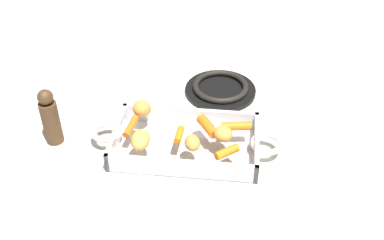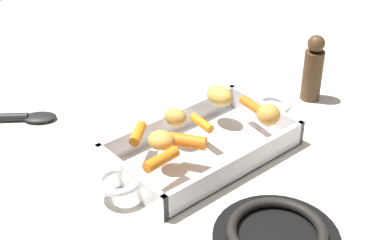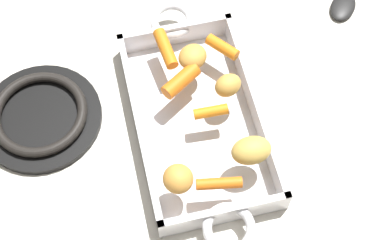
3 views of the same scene
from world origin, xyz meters
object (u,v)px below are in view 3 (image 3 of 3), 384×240
(potato_whole, at_px, (178,179))
(baby_carrot_center_left, at_px, (166,49))
(baby_carrot_northeast, at_px, (220,183))
(baby_carrot_center_right, at_px, (181,81))
(potato_corner, at_px, (251,150))
(potato_golden_small, at_px, (228,85))
(stove_burner_rear, at_px, (40,116))
(potato_halved, at_px, (193,57))
(baby_carrot_southeast, at_px, (222,47))
(baby_carrot_short, at_px, (211,112))
(roasting_dish, at_px, (198,120))

(potato_whole, bearing_deg, baby_carrot_center_left, 172.40)
(baby_carrot_northeast, xyz_separation_m, baby_carrot_center_right, (-0.18, -0.02, 0.00))
(potato_corner, height_order, potato_golden_small, potato_corner)
(stove_burner_rear, bearing_deg, potato_halved, 94.43)
(baby_carrot_southeast, distance_m, potato_halved, 0.05)
(potato_corner, relative_size, potato_golden_small, 1.38)
(baby_carrot_short, distance_m, baby_carrot_center_left, 0.13)
(baby_carrot_northeast, relative_size, potato_corner, 1.10)
(baby_carrot_center_left, height_order, stove_burner_rear, baby_carrot_center_left)
(baby_carrot_northeast, height_order, potato_halved, potato_halved)
(roasting_dish, bearing_deg, potato_halved, 171.92)
(baby_carrot_southeast, distance_m, potato_golden_small, 0.08)
(baby_carrot_center_right, height_order, potato_whole, potato_whole)
(potato_corner, height_order, potato_whole, potato_whole)
(baby_carrot_northeast, relative_size, stove_burner_rear, 0.34)
(stove_burner_rear, bearing_deg, potato_golden_small, 81.23)
(baby_carrot_northeast, bearing_deg, stove_burner_rear, -128.68)
(baby_carrot_short, relative_size, baby_carrot_southeast, 0.93)
(baby_carrot_northeast, relative_size, potato_halved, 1.38)
(roasting_dish, relative_size, potato_corner, 7.60)
(potato_halved, bearing_deg, baby_carrot_northeast, -2.95)
(baby_carrot_center_left, bearing_deg, potato_golden_small, 39.49)
(baby_carrot_southeast, distance_m, baby_carrot_center_left, 0.09)
(baby_carrot_northeast, relative_size, baby_carrot_southeast, 1.16)
(baby_carrot_short, height_order, baby_carrot_center_right, baby_carrot_center_right)
(potato_halved, bearing_deg, baby_carrot_southeast, 102.61)
(potato_golden_small, bearing_deg, baby_carrot_short, -46.35)
(baby_carrot_center_right, distance_m, potato_corner, 0.16)
(baby_carrot_northeast, distance_m, potato_corner, 0.07)
(potato_whole, bearing_deg, baby_carrot_northeast, 74.83)
(baby_carrot_short, bearing_deg, baby_carrot_southeast, 156.92)
(roasting_dish, relative_size, baby_carrot_southeast, 8.02)
(baby_carrot_southeast, relative_size, potato_golden_small, 1.31)
(baby_carrot_short, relative_size, potato_corner, 0.88)
(baby_carrot_northeast, height_order, potato_golden_small, potato_golden_small)
(potato_golden_small, bearing_deg, roasting_dish, -68.09)
(roasting_dish, distance_m, baby_carrot_center_right, 0.07)
(baby_carrot_southeast, relative_size, potato_halved, 1.19)
(potato_halved, bearing_deg, stove_burner_rear, -85.57)
(baby_carrot_short, xyz_separation_m, baby_carrot_southeast, (-0.11, 0.05, 0.00))
(potato_golden_small, height_order, potato_whole, potato_whole)
(baby_carrot_short, height_order, baby_carrot_center_left, baby_carrot_center_left)
(baby_carrot_center_left, xyz_separation_m, potato_golden_small, (0.09, 0.08, 0.01))
(potato_corner, distance_m, stove_burner_rear, 0.34)
(baby_carrot_short, bearing_deg, baby_carrot_center_left, -161.61)
(baby_carrot_southeast, height_order, potato_corner, potato_corner)
(baby_carrot_center_left, height_order, potato_halved, potato_halved)
(baby_carrot_southeast, height_order, potato_whole, potato_whole)
(roasting_dish, distance_m, potato_halved, 0.10)
(roasting_dish, relative_size, potato_golden_small, 10.48)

